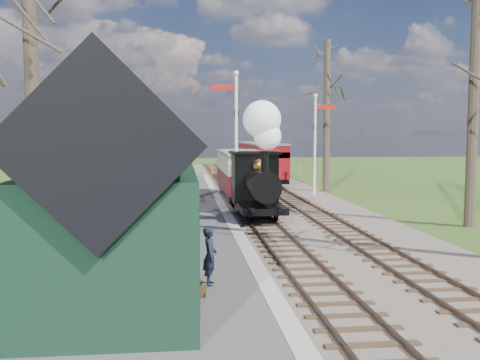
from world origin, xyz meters
The scene contains 18 objects.
distant_hills centered at (1.40, 64.38, -16.21)m, with size 114.40×48.00×22.02m.
ballast_bed centered at (1.30, 22.00, 0.05)m, with size 8.00×60.00×0.10m, color brown.
track_near centered at (0.00, 22.00, 0.10)m, with size 1.60×60.00×0.15m.
track_far centered at (2.60, 22.00, 0.10)m, with size 1.60×60.00×0.15m.
platform centered at (-3.50, 14.00, 0.10)m, with size 5.00×44.00×0.20m, color #474442.
coping_strip centered at (-1.20, 14.00, 0.10)m, with size 0.40×44.00×0.21m, color #B2AD9E.
station_shed centered at (-4.30, 4.00, 2.27)m, with size 3.25×6.30×4.78m.
semaphore_near centered at (-0.77, 16.00, 3.62)m, with size 1.22×0.24×6.22m.
semaphore_far centered at (4.37, 22.00, 3.35)m, with size 1.22×0.24×5.72m.
bare_trees centered at (1.33, 10.10, 5.21)m, with size 15.51×22.39×12.00m.
fence_line centered at (0.30, 36.00, 0.55)m, with size 12.60×0.08×1.00m.
locomotive centered at (-0.01, 14.03, 2.10)m, with size 1.82×4.25×4.55m.
coach centered at (0.00, 20.10, 1.54)m, with size 2.13×7.29×2.24m.
red_carriage_a centered at (2.60, 28.09, 1.58)m, with size 2.20×5.44×2.31m.
red_carriage_b centered at (2.60, 33.59, 1.58)m, with size 2.20×5.44×2.31m.
sign_board centered at (-2.77, 6.07, 0.71)m, with size 0.25×0.69×1.02m.
bench centered at (-2.96, 3.17, 0.54)m, with size 0.65×1.33×0.73m.
person centered at (-2.46, 4.57, 0.85)m, with size 0.47×0.31×1.29m, color black.
Camera 1 is at (-3.06, -7.02, 3.55)m, focal length 40.00 mm.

